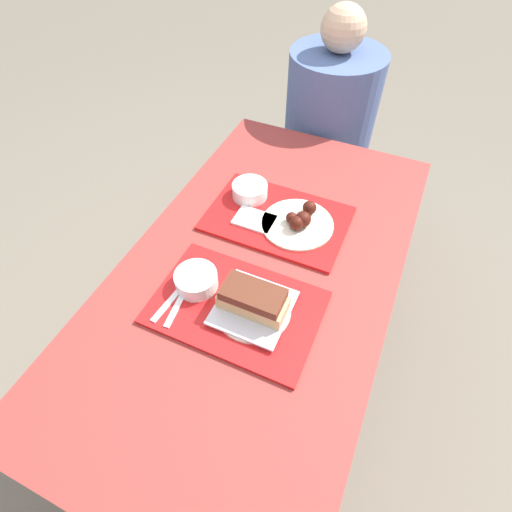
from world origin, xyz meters
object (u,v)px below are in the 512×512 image
(bowl_coleslaw_far, at_px, (250,190))
(person_seated_across, at_px, (331,110))
(bowl_coleslaw_near, at_px, (196,279))
(tray_far, at_px, (277,218))
(brisket_sandwich_plate, at_px, (253,303))
(wings_plate_far, at_px, (299,221))
(tray_near, at_px, (237,307))

(bowl_coleslaw_far, xyz_separation_m, person_seated_across, (0.08, 0.67, -0.04))
(bowl_coleslaw_near, relative_size, person_seated_across, 0.17)
(tray_far, height_order, brisket_sandwich_plate, brisket_sandwich_plate)
(bowl_coleslaw_far, distance_m, wings_plate_far, 0.21)
(bowl_coleslaw_near, bearing_deg, tray_near, -7.77)
(bowl_coleslaw_far, height_order, person_seated_across, person_seated_across)
(tray_far, bearing_deg, brisket_sandwich_plate, -78.12)
(wings_plate_far, relative_size, person_seated_across, 0.33)
(brisket_sandwich_plate, bearing_deg, bowl_coleslaw_near, 176.42)
(tray_far, xyz_separation_m, bowl_coleslaw_near, (-0.10, -0.34, 0.03))
(brisket_sandwich_plate, relative_size, person_seated_across, 0.29)
(brisket_sandwich_plate, distance_m, bowl_coleslaw_far, 0.45)
(bowl_coleslaw_near, xyz_separation_m, brisket_sandwich_plate, (0.18, -0.01, 0.01))
(bowl_coleslaw_near, relative_size, brisket_sandwich_plate, 0.59)
(bowl_coleslaw_far, relative_size, person_seated_across, 0.17)
(tray_near, height_order, bowl_coleslaw_near, bowl_coleslaw_near)
(brisket_sandwich_plate, distance_m, person_seated_across, 1.09)
(person_seated_across, bearing_deg, tray_far, -86.66)
(brisket_sandwich_plate, xyz_separation_m, bowl_coleslaw_far, (-0.20, 0.41, -0.01))
(bowl_coleslaw_far, bearing_deg, wings_plate_far, -17.16)
(wings_plate_far, height_order, person_seated_across, person_seated_across)
(bowl_coleslaw_near, relative_size, bowl_coleslaw_far, 1.00)
(bowl_coleslaw_near, distance_m, bowl_coleslaw_far, 0.40)
(tray_far, distance_m, person_seated_across, 0.73)
(bowl_coleslaw_far, distance_m, person_seated_across, 0.67)
(person_seated_across, bearing_deg, brisket_sandwich_plate, -83.83)
(tray_near, relative_size, bowl_coleslaw_far, 3.77)
(tray_far, relative_size, wings_plate_far, 1.95)
(bowl_coleslaw_near, xyz_separation_m, person_seated_across, (0.06, 1.07, -0.04))
(tray_far, height_order, person_seated_across, person_seated_across)
(tray_far, height_order, wings_plate_far, wings_plate_far)
(brisket_sandwich_plate, bearing_deg, wings_plate_far, 89.84)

